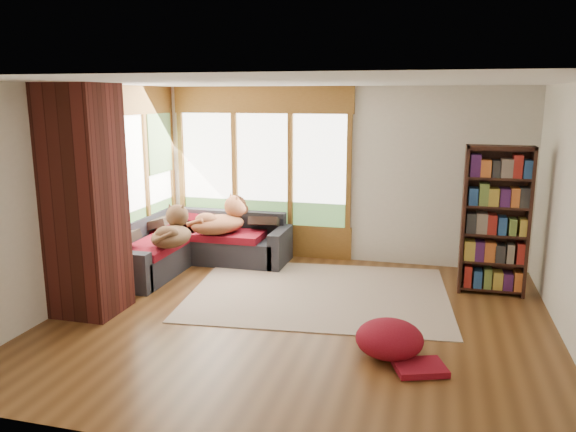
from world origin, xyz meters
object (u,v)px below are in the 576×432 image
at_px(area_rug, 319,293).
at_px(sectional_sofa, 199,244).
at_px(brick_chimney, 85,201).
at_px(pouf, 389,338).
at_px(dog_brindle, 172,225).
at_px(dog_tan, 222,213).
at_px(bookshelf, 495,221).

bearing_deg(area_rug, sectional_sofa, 158.01).
bearing_deg(brick_chimney, pouf, -4.97).
bearing_deg(sectional_sofa, brick_chimney, -103.31).
distance_m(area_rug, dog_brindle, 2.18).
xyz_separation_m(sectional_sofa, dog_brindle, (-0.05, -0.72, 0.46)).
relative_size(area_rug, pouf, 4.93).
bearing_deg(sectional_sofa, area_rug, -23.01).
distance_m(brick_chimney, dog_tan, 2.32).
height_order(area_rug, bookshelf, bookshelf).
bearing_deg(dog_tan, bookshelf, -52.81).
xyz_separation_m(bookshelf, dog_brindle, (-4.14, -0.50, -0.18)).
height_order(sectional_sofa, dog_tan, dog_tan).
xyz_separation_m(sectional_sofa, area_rug, (1.99, -0.80, -0.30)).
bearing_deg(brick_chimney, bookshelf, 21.90).
bearing_deg(dog_brindle, pouf, -126.38).
bearing_deg(dog_tan, brick_chimney, -159.07).
height_order(sectional_sofa, dog_brindle, dog_brindle).
bearing_deg(dog_brindle, area_rug, -100.62).
distance_m(area_rug, dog_tan, 2.01).
height_order(bookshelf, dog_brindle, bookshelf).
distance_m(bookshelf, dog_tan, 3.76).
bearing_deg(brick_chimney, sectional_sofa, 77.71).
bearing_deg(dog_brindle, dog_tan, -35.40).
distance_m(area_rug, bookshelf, 2.37).
height_order(pouf, dog_brindle, dog_brindle).
height_order(brick_chimney, dog_tan, brick_chimney).
relative_size(sectional_sofa, area_rug, 0.68).
height_order(dog_tan, dog_brindle, dog_tan).
bearing_deg(bookshelf, pouf, -117.25).
bearing_deg(bookshelf, area_rug, -164.58).
bearing_deg(pouf, bookshelf, 62.75).
distance_m(brick_chimney, bookshelf, 4.91).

